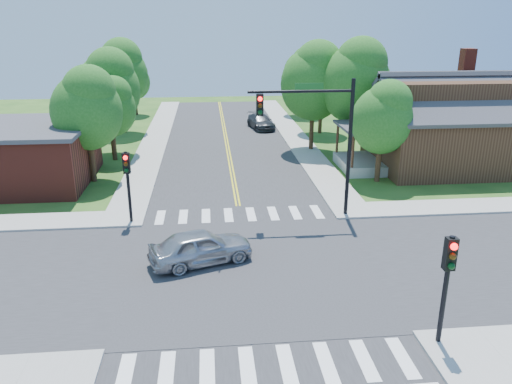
{
  "coord_description": "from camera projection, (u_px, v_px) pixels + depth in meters",
  "views": [
    {
      "loc": [
        -1.55,
        -18.54,
        9.9
      ],
      "look_at": [
        0.62,
        3.58,
        2.2
      ],
      "focal_mm": 35.0,
      "sensor_mm": 36.0,
      "label": 1
    }
  ],
  "objects": [
    {
      "name": "ground",
      "position": [
        250.0,
        270.0,
        20.82
      ],
      "size": [
        100.0,
        100.0,
        0.0
      ],
      "primitive_type": "plane",
      "color": "#275219",
      "rests_on": "ground"
    },
    {
      "name": "road_ns",
      "position": [
        250.0,
        270.0,
        20.81
      ],
      "size": [
        10.0,
        90.0,
        0.04
      ],
      "primitive_type": "cube",
      "color": "#2D2D30",
      "rests_on": "ground"
    },
    {
      "name": "road_ew",
      "position": [
        250.0,
        270.0,
        20.81
      ],
      "size": [
        90.0,
        10.0,
        0.04
      ],
      "primitive_type": "cube",
      "color": "#2D2D30",
      "rests_on": "ground"
    },
    {
      "name": "intersection_patch",
      "position": [
        250.0,
        270.0,
        20.82
      ],
      "size": [
        10.2,
        10.2,
        0.06
      ],
      "primitive_type": "cube",
      "color": "#2D2D30",
      "rests_on": "ground"
    },
    {
      "name": "sidewalk_ne",
      "position": [
        443.0,
        159.0,
        37.13
      ],
      "size": [
        40.0,
        40.0,
        0.14
      ],
      "color": "#9E9B93",
      "rests_on": "ground"
    },
    {
      "name": "sidewalk_nw",
      "position": [
        1.0,
        171.0,
        34.22
      ],
      "size": [
        40.0,
        40.0,
        0.14
      ],
      "color": "#9E9B93",
      "rests_on": "ground"
    },
    {
      "name": "crosswalk_north",
      "position": [
        240.0,
        214.0,
        26.64
      ],
      "size": [
        8.85,
        2.0,
        0.01
      ],
      "color": "white",
      "rests_on": "ground"
    },
    {
      "name": "crosswalk_south",
      "position": [
        267.0,
        366.0,
        14.97
      ],
      "size": [
        8.85,
        2.0,
        0.01
      ],
      "color": "white",
      "rests_on": "ground"
    },
    {
      "name": "centerline",
      "position": [
        250.0,
        269.0,
        20.81
      ],
      "size": [
        0.3,
        90.0,
        0.01
      ],
      "color": "yellow",
      "rests_on": "ground"
    },
    {
      "name": "signal_mast_ne",
      "position": [
        318.0,
        127.0,
        24.85
      ],
      "size": [
        5.3,
        0.42,
        7.2
      ],
      "color": "black",
      "rests_on": "ground"
    },
    {
      "name": "signal_pole_se",
      "position": [
        448.0,
        271.0,
        15.18
      ],
      "size": [
        0.34,
        0.42,
        3.8
      ],
      "color": "black",
      "rests_on": "ground"
    },
    {
      "name": "signal_pole_nw",
      "position": [
        127.0,
        174.0,
        24.68
      ],
      "size": [
        0.34,
        0.42,
        3.8
      ],
      "color": "black",
      "rests_on": "ground"
    },
    {
      "name": "house_ne",
      "position": [
        449.0,
        120.0,
        34.51
      ],
      "size": [
        13.05,
        8.8,
        7.11
      ],
      "color": "#351E12",
      "rests_on": "ground"
    },
    {
      "name": "building_nw",
      "position": [
        7.0,
        154.0,
        31.31
      ],
      "size": [
        10.4,
        8.4,
        3.73
      ],
      "color": "maroon",
      "rests_on": "ground"
    },
    {
      "name": "tree_e_a",
      "position": [
        384.0,
        116.0,
        30.85
      ],
      "size": [
        3.84,
        3.64,
        6.52
      ],
      "color": "#382314",
      "rests_on": "ground"
    },
    {
      "name": "tree_e_b",
      "position": [
        357.0,
        79.0,
        36.6
      ],
      "size": [
        5.2,
        4.94,
        8.84
      ],
      "color": "#382314",
      "rests_on": "ground"
    },
    {
      "name": "tree_e_c",
      "position": [
        323.0,
        78.0,
        44.37
      ],
      "size": [
        4.48,
        4.25,
        7.61
      ],
      "color": "#382314",
      "rests_on": "ground"
    },
    {
      "name": "tree_e_d",
      "position": [
        304.0,
        71.0,
        52.98
      ],
      "size": [
        4.29,
        4.08,
        7.3
      ],
      "color": "#382314",
      "rests_on": "ground"
    },
    {
      "name": "tree_w_a",
      "position": [
        87.0,
        106.0,
        30.69
      ],
      "size": [
        4.35,
        4.14,
        7.4
      ],
      "color": "#382314",
      "rests_on": "ground"
    },
    {
      "name": "tree_w_b",
      "position": [
        109.0,
        85.0,
        36.99
      ],
      "size": [
        4.76,
        4.52,
        8.09
      ],
      "color": "#382314",
      "rests_on": "ground"
    },
    {
      "name": "tree_w_c",
      "position": [
        120.0,
        71.0,
        44.32
      ],
      "size": [
        5.0,
        4.75,
        8.49
      ],
      "color": "#382314",
      "rests_on": "ground"
    },
    {
      "name": "tree_w_d",
      "position": [
        134.0,
        79.0,
        53.53
      ],
      "size": [
        3.45,
        3.28,
        5.87
      ],
      "color": "#382314",
      "rests_on": "ground"
    },
    {
      "name": "tree_house",
      "position": [
        315.0,
        79.0,
        38.02
      ],
      "size": [
        5.04,
        4.79,
        8.56
      ],
      "color": "#382314",
      "rests_on": "ground"
    },
    {
      "name": "tree_bldg",
      "position": [
        111.0,
        105.0,
        35.88
      ],
      "size": [
        3.67,
        3.49,
        6.24
      ],
      "color": "#382314",
      "rests_on": "ground"
    },
    {
      "name": "car_silver",
      "position": [
        201.0,
        248.0,
        21.15
      ],
      "size": [
        4.45,
        5.46,
        1.49
      ],
      "primitive_type": "imported",
      "rotation": [
        0.0,
        0.0,
        1.9
      ],
      "color": "#A8AAAF",
      "rests_on": "ground"
    },
    {
      "name": "car_dgrey",
      "position": [
        261.0,
        122.0,
        47.55
      ],
      "size": [
        3.45,
        5.21,
        1.32
      ],
      "primitive_type": "imported",
      "rotation": [
        0.0,
        0.0,
        0.18
      ],
      "color": "#303336",
      "rests_on": "ground"
    }
  ]
}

